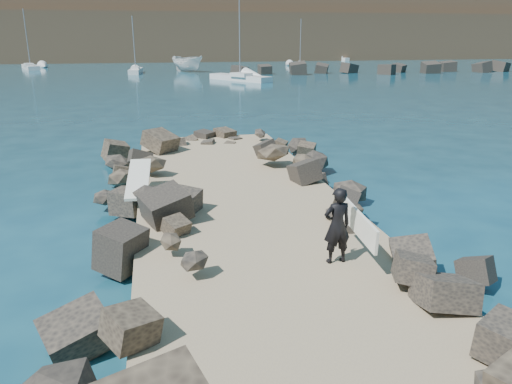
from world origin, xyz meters
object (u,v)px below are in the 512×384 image
boat_imported (188,63)px  sailboat_d (300,65)px  surfboard_resting (139,182)px  surfer_with_board (340,225)px

boat_imported → sailboat_d: sailboat_d is taller
surfboard_resting → sailboat_d: 75.03m
surfboard_resting → boat_imported: 61.97m
boat_imported → sailboat_d: size_ratio=0.78×
surfer_with_board → sailboat_d: size_ratio=0.26×
boat_imported → surfer_with_board: boat_imported is taller
surfboard_resting → surfer_with_board: 6.95m
surfboard_resting → sailboat_d: (25.72, 70.48, -0.69)m
boat_imported → sailboat_d: (19.84, 8.79, -0.85)m
boat_imported → surfer_with_board: (-1.62, -67.17, 0.23)m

